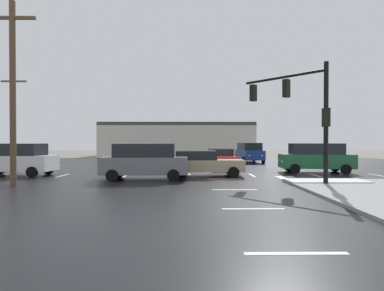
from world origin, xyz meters
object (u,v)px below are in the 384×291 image
suv_green (316,157)px  utility_pole_mid (13,90)px  suv_white (15,159)px  utility_pole_far (14,117)px  sedan_tan (204,163)px  sedan_red (221,158)px  suv_blue (249,152)px  suv_grey (145,161)px  traffic_signal_mast (301,105)px

suv_green → utility_pole_mid: bearing=26.5°
suv_white → suv_green: size_ratio=0.99×
suv_white → suv_green: bearing=8.2°
suv_green → utility_pole_far: utility_pole_far is taller
sedan_tan → sedan_red: same height
suv_white → suv_blue: bearing=39.6°
suv_grey → utility_pole_mid: bearing=23.4°
utility_pole_far → suv_blue: bearing=12.7°
traffic_signal_mast → suv_blue: traffic_signal_mast is taller
suv_green → suv_grey: bearing=24.3°
sedan_red → utility_pole_mid: size_ratio=0.53×
suv_white → sedan_tan: 11.89m
traffic_signal_mast → utility_pole_far: bearing=19.0°
traffic_signal_mast → utility_pole_mid: bearing=52.1°
traffic_signal_mast → sedan_tan: size_ratio=1.29×
sedan_tan → suv_blue: 14.20m
utility_pole_mid → suv_grey: bearing=25.0°
traffic_signal_mast → suv_green: size_ratio=1.18×
suv_grey → suv_blue: (8.81, 14.81, 0.00)m
suv_white → suv_blue: same height
sedan_red → suv_blue: suv_blue is taller
suv_white → sedan_red: suv_white is taller
suv_green → sedan_tan: 8.14m
sedan_red → suv_white: bearing=-74.4°
suv_green → utility_pole_mid: size_ratio=0.56×
suv_blue → suv_white: bearing=-57.6°
sedan_red → suv_grey: bearing=-40.6°
traffic_signal_mast → utility_pole_mid: size_ratio=0.67×
utility_pole_far → suv_white: bearing=-60.9°
suv_grey → utility_pole_mid: (-5.89, -2.75, 3.55)m
suv_grey → utility_pole_mid: utility_pole_mid is taller
sedan_tan → traffic_signal_mast: bearing=-34.7°
suv_grey → suv_blue: same height
sedan_tan → sedan_red: (1.67, 5.63, 0.00)m
suv_white → traffic_signal_mast: bearing=-9.7°
utility_pole_mid → sedan_tan: bearing=25.3°
suv_green → suv_white: bearing=10.7°
utility_pole_far → sedan_tan: bearing=-27.0°
suv_green → sedan_tan: size_ratio=1.09×
suv_green → sedan_red: bearing=-23.8°
suv_green → sedan_tan: (-7.85, -2.15, -0.24)m
suv_white → sedan_tan: (11.88, -0.39, -0.24)m
suv_grey → suv_blue: 17.23m
sedan_tan → suv_white: bearing=178.6°
suv_blue → utility_pole_far: size_ratio=0.60×
suv_white → sedan_tan: suv_white is taller
sedan_red → utility_pole_mid: 15.38m
sedan_red → suv_blue: size_ratio=0.94×
utility_pole_mid → suv_blue: bearing=50.1°
suv_white → sedan_red: size_ratio=1.06×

